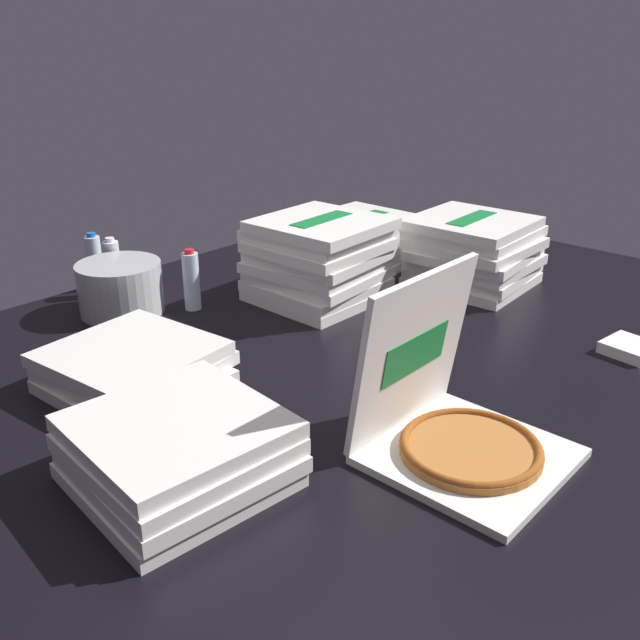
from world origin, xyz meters
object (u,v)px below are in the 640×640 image
water_bottle_2 (191,281)px  ice_bucket (120,288)px  water_bottle_0 (113,268)px  water_bottle_1 (95,262)px  pizza_stack_left_near (134,367)px  open_pizza_box (454,424)px  pizza_stack_right_near (364,239)px  napkin_pile (630,348)px  pizza_stack_left_mid (474,252)px  pizza_stack_center_near (319,259)px  pizza_stack_left_far (179,451)px

water_bottle_2 → ice_bucket: bearing=139.3°
water_bottle_0 → water_bottle_1: 0.11m
pizza_stack_left_near → water_bottle_1: 0.83m
ice_bucket → water_bottle_1: size_ratio=1.32×
ice_bucket → open_pizza_box: bearing=-88.9°
pizza_stack_left_near → water_bottle_1: bearing=65.5°
pizza_stack_right_near → napkin_pile: pizza_stack_right_near is taller
water_bottle_0 → napkin_pile: size_ratio=1.56×
pizza_stack_left_mid → water_bottle_1: pizza_stack_left_mid is taller
open_pizza_box → water_bottle_2: size_ratio=1.93×
pizza_stack_right_near → water_bottle_0: bearing=155.8°
pizza_stack_left_mid → napkin_pile: pizza_stack_left_mid is taller
open_pizza_box → pizza_stack_left_mid: bearing=28.7°
open_pizza_box → water_bottle_0: bearing=87.9°
pizza_stack_left_near → pizza_stack_center_near: (0.83, 0.07, 0.09)m
pizza_stack_left_far → ice_bucket: bearing=63.5°
ice_bucket → water_bottle_0: size_ratio=1.32×
pizza_stack_left_mid → pizza_stack_right_near: pizza_stack_left_mid is taller
water_bottle_1 → pizza_stack_left_mid: bearing=-46.0°
pizza_stack_left_mid → pizza_stack_right_near: (-0.04, 0.49, -0.04)m
ice_bucket → water_bottle_0: (0.08, 0.16, 0.01)m
napkin_pile → water_bottle_2: bearing=117.3°
water_bottle_1 → water_bottle_2: (0.11, -0.43, 0.00)m
open_pizza_box → pizza_stack_left_far: open_pizza_box is taller
pizza_stack_right_near → water_bottle_2: 0.83m
water_bottle_2 → pizza_stack_center_near: bearing=-35.1°
pizza_stack_left_mid → pizza_stack_right_near: size_ratio=1.01×
open_pizza_box → pizza_stack_right_near: (0.99, 1.06, 0.02)m
pizza_stack_left_far → pizza_stack_center_near: (1.01, 0.51, 0.07)m
pizza_stack_left_far → pizza_stack_left_mid: bearing=6.9°
pizza_stack_left_mid → pizza_stack_right_near: bearing=94.7°
pizza_stack_right_near → water_bottle_0: water_bottle_0 is taller
ice_bucket → napkin_pile: ice_bucket is taller
pizza_stack_left_mid → napkin_pile: bearing=-107.8°
pizza_stack_left_mid → water_bottle_2: size_ratio=2.11×
open_pizza_box → water_bottle_0: open_pizza_box is taller
pizza_stack_center_near → water_bottle_2: (-0.37, 0.26, -0.04)m
pizza_stack_right_near → pizza_stack_left_mid: bearing=-85.3°
open_pizza_box → ice_bucket: open_pizza_box is taller
water_bottle_2 → water_bottle_0: bearing=107.9°
pizza_stack_left_far → pizza_stack_center_near: bearing=26.9°
open_pizza_box → water_bottle_1: bearing=88.4°
pizza_stack_left_mid → water_bottle_1: bearing=134.0°
ice_bucket → water_bottle_1: water_bottle_1 is taller
open_pizza_box → ice_bucket: size_ratio=1.47×
water_bottle_2 → napkin_pile: water_bottle_2 is taller
water_bottle_1 → water_bottle_2: bearing=-75.1°
pizza_stack_left_near → napkin_pile: size_ratio=3.28×
pizza_stack_left_mid → napkin_pile: 0.72m
pizza_stack_left_far → water_bottle_1: water_bottle_1 is taller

